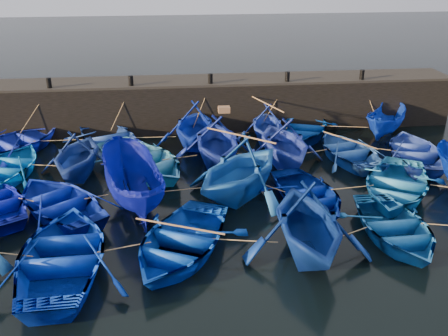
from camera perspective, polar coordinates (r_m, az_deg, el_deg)
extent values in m
plane|color=black|center=(17.93, 1.12, -6.18)|extent=(120.00, 120.00, 0.00)
cube|color=black|center=(27.09, -1.69, 7.30)|extent=(26.00, 2.50, 2.50)
cube|color=black|center=(26.75, -1.73, 9.99)|extent=(26.00, 2.50, 0.12)
cylinder|color=black|center=(26.41, -19.38, 9.17)|extent=(0.24, 0.24, 0.50)
cylinder|color=black|center=(25.80, -10.59, 9.79)|extent=(0.24, 0.24, 0.50)
cylinder|color=black|center=(25.80, -1.57, 10.19)|extent=(0.24, 0.24, 0.50)
cylinder|color=black|center=(26.42, 7.25, 10.33)|extent=(0.24, 0.24, 0.50)
cylinder|color=black|center=(27.61, 15.49, 10.26)|extent=(0.24, 0.24, 0.50)
imported|color=#0F1F98|center=(25.65, -22.93, 2.68)|extent=(6.03, 6.09, 1.04)
imported|color=#1E4091|center=(24.72, -13.05, 3.25)|extent=(5.44, 6.15, 1.06)
imported|color=#0A25A8|center=(24.26, -3.43, 4.97)|extent=(4.40, 4.88, 2.26)
imported|color=#203DC1|center=(24.91, 4.91, 5.06)|extent=(3.62, 4.07, 1.95)
imported|color=navy|center=(26.08, 9.17, 4.59)|extent=(4.88, 5.65, 0.98)
imported|color=#07289E|center=(26.94, 18.05, 4.97)|extent=(3.72, 4.10, 1.56)
imported|color=blue|center=(23.00, -23.55, 0.13)|extent=(4.32, 5.35, 0.98)
imported|color=navy|center=(21.80, -16.41, 1.59)|extent=(4.04, 4.52, 2.14)
imported|color=#3483C7|center=(21.81, -9.38, 0.88)|extent=(6.36, 6.78, 1.14)
imported|color=navy|center=(21.95, -0.78, 3.24)|extent=(4.15, 4.79, 2.49)
imported|color=#2036A1|center=(22.13, 6.92, 3.05)|extent=(4.33, 4.87, 2.35)
imported|color=#2351A1|center=(23.62, 14.03, 2.01)|extent=(3.98, 4.98, 0.93)
imported|color=#2A45B2|center=(24.32, 21.00, 1.81)|extent=(4.29, 5.34, 0.99)
imported|color=#061C9B|center=(19.21, -18.31, -3.65)|extent=(5.63, 5.87, 0.99)
imported|color=#030A7A|center=(18.81, -10.50, -1.63)|extent=(3.18, 5.54, 2.02)
imported|color=#1451AD|center=(19.03, 1.84, 0.02)|extent=(6.41, 6.45, 2.57)
imported|color=navy|center=(19.21, 9.58, -2.87)|extent=(3.98, 4.87, 0.89)
imported|color=#1969AE|center=(20.54, 19.06, -1.81)|extent=(5.72, 6.25, 1.06)
imported|color=#0226A0|center=(15.91, -17.84, -9.36)|extent=(4.09, 5.59, 1.13)
imported|color=#0433A2|center=(15.92, -5.06, -8.34)|extent=(5.37, 6.05, 1.04)
imported|color=navy|center=(15.69, 9.52, -6.06)|extent=(4.15, 4.79, 2.48)
imported|color=#13579A|center=(17.65, 18.96, -6.40)|extent=(3.33, 4.57, 0.93)
cube|color=brown|center=(21.53, 0.00, 6.70)|extent=(0.50, 0.35, 0.26)
cylinder|color=tan|center=(25.08, -18.09, 3.03)|extent=(2.64, 0.04, 0.04)
cylinder|color=tan|center=(24.49, -8.25, 3.50)|extent=(2.34, 0.13, 0.04)
cylinder|color=tan|center=(24.69, 0.79, 3.92)|extent=(1.82, 0.23, 0.04)
cylinder|color=tan|center=(25.54, 7.07, 4.43)|extent=(0.33, 0.61, 0.04)
cylinder|color=tan|center=(26.46, 13.66, 4.62)|extent=(2.35, 0.53, 0.04)
cylinder|color=tan|center=(22.44, -20.00, 0.30)|extent=(1.23, 0.31, 0.04)
cylinder|color=tan|center=(21.87, -12.83, 0.58)|extent=(0.84, 0.21, 0.04)
cylinder|color=tan|center=(21.95, -5.04, 1.20)|extent=(1.53, 0.40, 0.04)
cylinder|color=tan|center=(22.23, 3.05, 1.56)|extent=(1.15, 0.36, 0.04)
cylinder|color=tan|center=(22.93, 10.55, 1.89)|extent=(1.33, 0.44, 0.04)
cylinder|color=tan|center=(23.90, 17.59, 2.07)|extent=(1.16, 0.57, 0.04)
cylinder|color=tan|center=(19.63, -21.67, -3.39)|extent=(0.63, 0.37, 0.04)
cylinder|color=tan|center=(19.05, -14.38, -3.20)|extent=(0.85, 0.29, 0.04)
cylinder|color=tan|center=(19.06, -4.24, -2.44)|extent=(2.30, 0.30, 0.04)
cylinder|color=tan|center=(19.20, 5.69, -2.29)|extent=(0.74, 0.79, 0.04)
cylinder|color=tan|center=(19.78, 14.50, -2.17)|extent=(1.76, 0.23, 0.04)
cylinder|color=tan|center=(20.97, 22.79, -1.82)|extent=(1.01, 0.51, 0.04)
cylinder|color=tan|center=(16.57, -23.58, -8.95)|extent=(1.65, 0.53, 0.04)
cylinder|color=tan|center=(15.82, -11.44, -8.88)|extent=(1.70, 0.46, 0.04)
cylinder|color=tan|center=(15.85, 2.18, -8.28)|extent=(2.15, 0.48, 0.04)
cylinder|color=tan|center=(16.77, 14.41, -7.16)|extent=(1.42, 0.66, 0.04)
cylinder|color=tan|center=(26.52, -20.83, 6.12)|extent=(1.60, 0.71, 2.09)
cylinder|color=tan|center=(25.77, -11.68, 6.71)|extent=(1.17, 0.71, 2.09)
cylinder|color=tan|center=(25.65, -2.55, 7.11)|extent=(1.03, 0.81, 2.09)
cylinder|color=tan|center=(26.24, 5.83, 7.40)|extent=(1.41, 0.61, 2.09)
cylinder|color=tan|center=(26.75, 7.91, 7.62)|extent=(0.76, 0.07, 2.08)
cylinder|color=tan|center=(27.79, 16.28, 7.50)|extent=(0.92, 0.51, 2.09)
cylinder|color=#99724C|center=(24.61, 4.99, 7.28)|extent=(1.08, 2.84, 0.06)
cylinder|color=#99724C|center=(23.45, 14.15, 3.13)|extent=(1.77, 2.49, 0.06)
cylinder|color=#99724C|center=(18.53, 1.90, 3.74)|extent=(2.34, 1.97, 0.06)
cylinder|color=#99724C|center=(15.64, -5.13, -6.64)|extent=(2.74, 1.32, 0.06)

